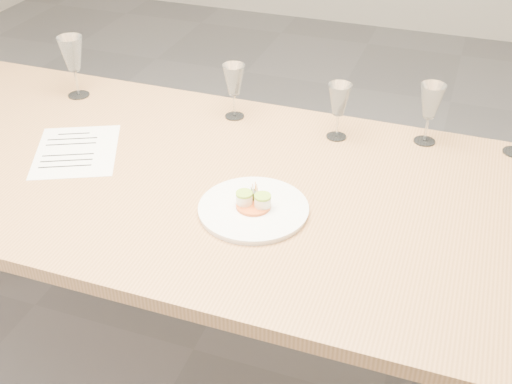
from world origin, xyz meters
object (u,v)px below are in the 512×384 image
(dinner_plate, at_px, (254,208))
(dining_table, at_px, (181,191))
(recipe_sheet, at_px, (76,151))
(wine_glass_3, at_px, (431,103))
(wine_glass_2, at_px, (339,101))
(wine_glass_1, at_px, (234,81))
(wine_glass_0, at_px, (72,55))

(dinner_plate, bearing_deg, dining_table, 156.87)
(recipe_sheet, bearing_deg, dinner_plate, -35.73)
(dinner_plate, relative_size, wine_glass_3, 1.52)
(dining_table, height_order, dinner_plate, dinner_plate)
(dining_table, bearing_deg, wine_glass_2, 42.51)
(dinner_plate, height_order, wine_glass_2, wine_glass_2)
(dining_table, height_order, wine_glass_3, wine_glass_3)
(recipe_sheet, distance_m, wine_glass_3, 1.08)
(dining_table, distance_m, recipe_sheet, 0.35)
(wine_glass_1, relative_size, wine_glass_3, 0.95)
(wine_glass_1, bearing_deg, recipe_sheet, -135.01)
(wine_glass_2, bearing_deg, wine_glass_3, 13.55)
(dinner_plate, height_order, recipe_sheet, dinner_plate)
(recipe_sheet, bearing_deg, wine_glass_2, 0.56)
(recipe_sheet, bearing_deg, dining_table, -24.93)
(dining_table, xyz_separation_m, wine_glass_2, (0.38, 0.35, 0.19))
(dining_table, bearing_deg, dinner_plate, -23.13)
(wine_glass_2, bearing_deg, wine_glass_0, -179.22)
(dining_table, xyz_separation_m, wine_glass_0, (-0.55, 0.34, 0.22))
(wine_glass_2, relative_size, wine_glass_3, 0.94)
(dining_table, height_order, wine_glass_2, wine_glass_2)
(recipe_sheet, xyz_separation_m, wine_glass_2, (0.73, 0.35, 0.13))
(wine_glass_2, xyz_separation_m, wine_glass_3, (0.27, 0.06, 0.01))
(recipe_sheet, height_order, wine_glass_2, wine_glass_2)
(recipe_sheet, xyz_separation_m, wine_glass_3, (0.99, 0.42, 0.13))
(dining_table, distance_m, wine_glass_0, 0.68)
(dinner_plate, height_order, wine_glass_3, wine_glass_3)
(dining_table, distance_m, wine_glass_1, 0.42)
(recipe_sheet, bearing_deg, wine_glass_1, 19.72)
(wine_glass_0, relative_size, wine_glass_2, 1.19)
(wine_glass_0, xyz_separation_m, wine_glass_2, (0.93, 0.01, -0.02))
(recipe_sheet, xyz_separation_m, wine_glass_0, (-0.21, 0.34, 0.15))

